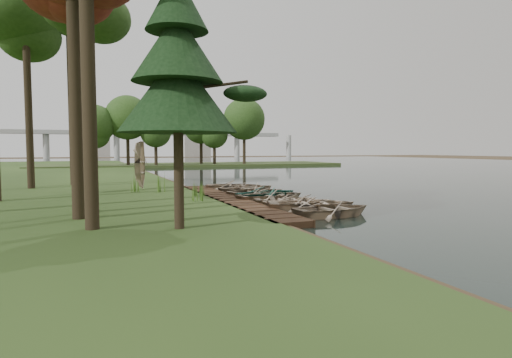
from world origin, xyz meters
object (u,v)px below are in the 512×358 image
object	(u,v)px
rowboat_0	(334,207)
rowboat_2	(299,201)
pine_tree	(177,68)
boardwalk	(227,201)
stored_rowboat	(142,184)
rowboat_1	(312,202)

from	to	relation	value
rowboat_0	rowboat_2	size ratio (longest dim) A/B	1.04
pine_tree	rowboat_2	bearing A→B (deg)	33.45
rowboat_0	boardwalk	bearing A→B (deg)	20.95
rowboat_0	stored_rowboat	xyz separation A→B (m)	(-6.43, 12.92, 0.20)
rowboat_2	stored_rowboat	xyz separation A→B (m)	(-6.17, 10.25, 0.21)
boardwalk	rowboat_0	size ratio (longest dim) A/B	4.43
boardwalk	pine_tree	bearing A→B (deg)	-117.94
boardwalk	rowboat_1	world-z (taller)	rowboat_1
stored_rowboat	pine_tree	world-z (taller)	pine_tree
rowboat_0	rowboat_2	xyz separation A→B (m)	(-0.26, 2.66, -0.02)
stored_rowboat	pine_tree	xyz separation A→B (m)	(-0.47, -14.64, 4.83)
rowboat_1	stored_rowboat	xyz separation A→B (m)	(-6.23, 11.36, 0.16)
pine_tree	rowboat_0	bearing A→B (deg)	14.00
rowboat_1	stored_rowboat	bearing A→B (deg)	44.31
rowboat_0	rowboat_2	bearing A→B (deg)	1.44
rowboat_0	pine_tree	size ratio (longest dim) A/B	0.44
rowboat_2	pine_tree	world-z (taller)	pine_tree
stored_rowboat	pine_tree	size ratio (longest dim) A/B	0.38
stored_rowboat	rowboat_1	bearing A→B (deg)	-131.40
boardwalk	rowboat_0	bearing A→B (deg)	-64.86
rowboat_2	stored_rowboat	size ratio (longest dim) A/B	1.12
boardwalk	rowboat_0	world-z (taller)	rowboat_0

